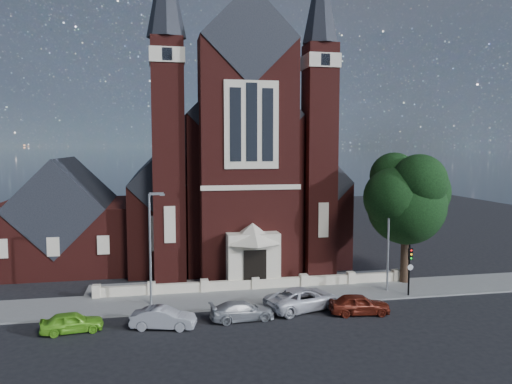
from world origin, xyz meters
The scene contains 15 objects.
ground centered at (0.00, 15.00, 0.00)m, with size 120.00×120.00×0.00m, color black.
pavement_strip centered at (0.00, 4.50, 0.00)m, with size 60.00×5.00×0.12m, color slate.
forecourt_paving centered at (0.00, 8.50, 0.00)m, with size 26.00×3.00×0.14m, color slate.
forecourt_wall centered at (0.00, 6.50, 0.00)m, with size 24.00×0.40×0.90m, color beige.
church centered at (0.00, 22.94, 8.19)m, with size 20.01×34.90×29.20m.
parish_hall centered at (-16.00, 18.00, 4.01)m, with size 12.00×12.20×10.24m.
street_tree centered at (12.60, 5.71, 6.96)m, with size 6.40×6.60×10.70m.
street_lamp_left centered at (-7.91, 4.00, 4.60)m, with size 1.16×0.22×8.09m.
street_lamp_right centered at (10.09, 4.00, 4.60)m, with size 1.16×0.22×8.09m.
traffic_signal centered at (11.00, 2.43, 2.58)m, with size 0.28×0.42×4.00m.
car_lime_van centered at (-12.66, -0.18, 0.63)m, with size 1.48×3.68×1.25m, color #6EC226.
car_silver_a centered at (-7.19, -0.60, 0.66)m, with size 1.40×4.00×1.32m, color #9D9FA4.
car_silver_b centered at (-2.13, -0.08, 0.61)m, with size 1.72×4.23×1.23m, color #96999D.
car_white_suv centered at (2.39, 1.19, 0.76)m, with size 2.54×5.50×1.53m, color silver.
car_dark_red centered at (5.81, -0.49, 0.69)m, with size 1.63×4.06×1.38m, color maroon.
Camera 1 is at (-7.36, -31.27, 11.29)m, focal length 35.00 mm.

